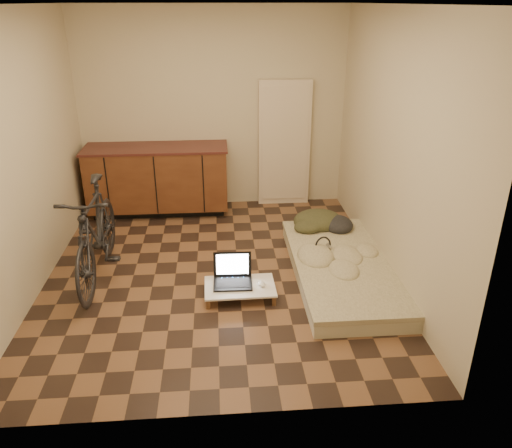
{
  "coord_description": "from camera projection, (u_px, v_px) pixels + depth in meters",
  "views": [
    {
      "loc": [
        0.04,
        -4.63,
        2.63
      ],
      "look_at": [
        0.41,
        -0.02,
        0.55
      ],
      "focal_mm": 35.0,
      "sensor_mm": 36.0,
      "label": 1
    }
  ],
  "objects": [
    {
      "name": "mouse",
      "position": [
        261.0,
        284.0,
        4.81
      ],
      "size": [
        0.09,
        0.13,
        0.04
      ],
      "primitive_type": "ellipsoid",
      "rotation": [
        0.0,
        0.0,
        0.25
      ],
      "color": "white",
      "rests_on": "lap_desk"
    },
    {
      "name": "lap_desk",
      "position": [
        240.0,
        287.0,
        4.81
      ],
      "size": [
        0.68,
        0.45,
        0.11
      ],
      "rotation": [
        0.0,
        0.0,
        0.02
      ],
      "color": "brown",
      "rests_on": "ground"
    },
    {
      "name": "cabinets",
      "position": [
        158.0,
        179.0,
        6.58
      ],
      "size": [
        1.84,
        0.62,
        0.91
      ],
      "color": "black",
      "rests_on": "ground"
    },
    {
      "name": "appliance_panel",
      "position": [
        284.0,
        144.0,
        6.77
      ],
      "size": [
        0.7,
        0.1,
        1.7
      ],
      "primitive_type": "cube",
      "color": "beige",
      "rests_on": "ground"
    },
    {
      "name": "room_shell",
      "position": [
        213.0,
        153.0,
        4.75
      ],
      "size": [
        3.5,
        4.0,
        2.6
      ],
      "color": "brown",
      "rests_on": "ground"
    },
    {
      "name": "clothing_pile",
      "position": [
        323.0,
        216.0,
        5.89
      ],
      "size": [
        0.62,
        0.52,
        0.25
      ],
      "primitive_type": null,
      "rotation": [
        0.0,
        0.0,
        -0.0
      ],
      "color": "#35361F",
      "rests_on": "futon"
    },
    {
      "name": "bicycle",
      "position": [
        95.0,
        228.0,
        4.97
      ],
      "size": [
        0.51,
        1.73,
        1.12
      ],
      "primitive_type": "imported",
      "rotation": [
        0.0,
        0.0,
        -0.0
      ],
      "color": "black",
      "rests_on": "ground"
    },
    {
      "name": "laptop",
      "position": [
        233.0,
        277.0,
        4.86
      ],
      "size": [
        0.38,
        0.34,
        0.26
      ],
      "rotation": [
        0.0,
        0.0,
        -0.02
      ],
      "color": "black",
      "rests_on": "lap_desk"
    },
    {
      "name": "futon",
      "position": [
        343.0,
        268.0,
        5.17
      ],
      "size": [
        1.01,
        2.09,
        0.18
      ],
      "rotation": [
        0.0,
        0.0,
        -0.0
      ],
      "color": "beige",
      "rests_on": "ground"
    },
    {
      "name": "headphones",
      "position": [
        323.0,
        245.0,
        5.3
      ],
      "size": [
        0.28,
        0.27,
        0.14
      ],
      "primitive_type": null,
      "rotation": [
        0.0,
        0.0,
        0.39
      ],
      "color": "black",
      "rests_on": "futon"
    }
  ]
}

